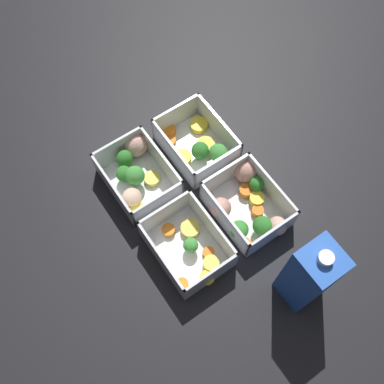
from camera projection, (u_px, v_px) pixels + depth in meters
ground_plane at (192, 197)px, 0.91m from camera, size 4.00×4.00×0.00m
container_near_left at (135, 172)px, 0.90m from camera, size 0.18×0.13×0.07m
container_near_right at (189, 247)px, 0.84m from camera, size 0.16×0.12×0.07m
container_far_left at (199, 145)px, 0.93m from camera, size 0.16×0.12×0.07m
container_far_right at (248, 203)px, 0.88m from camera, size 0.19×0.15×0.07m
juice_carton at (309, 276)px, 0.74m from camera, size 0.07×0.07×0.20m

